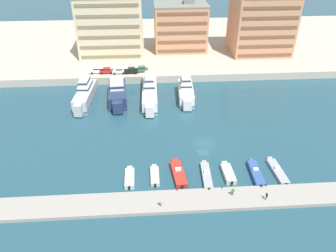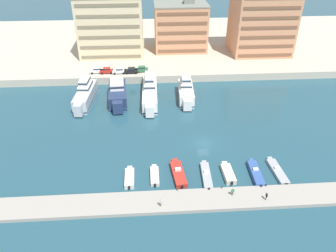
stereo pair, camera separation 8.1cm
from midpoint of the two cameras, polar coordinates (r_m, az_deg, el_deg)
The scene contains 28 objects.
ground_plane at distance 73.31m, azimuth 6.28°, elevation -2.98°, with size 400.00×400.00×0.00m, color #234C5B.
quay_promenade at distance 133.76m, azimuth 1.52°, elevation 14.21°, with size 180.00×70.00×2.28m, color #BCB29E.
pier_dock at distance 59.64m, azimuth 9.10°, elevation -12.49°, with size 120.00×5.26×0.69m, color #9E998E.
yacht_silver_far_left at distance 91.48m, azimuth -14.20°, elevation 5.38°, with size 4.91×17.32×8.19m.
yacht_navy_left at distance 90.56m, azimuth -8.75°, elevation 5.58°, with size 5.56×16.17×6.99m.
yacht_white_mid_left at distance 90.79m, azimuth -3.18°, elevation 6.13°, with size 4.25×21.85×8.22m.
yacht_white_center_left at distance 90.64m, azimuth 3.17°, elevation 6.03°, with size 4.59×14.94×8.04m.
motorboat_white_far_left at distance 63.29m, azimuth -6.68°, elevation -8.93°, with size 1.82×6.13×1.42m.
motorboat_cream_left at distance 63.58m, azimuth -2.30°, elevation -8.60°, with size 1.62×6.10×1.30m.
motorboat_red_mid_left at distance 63.89m, azimuth 1.82°, elevation -8.24°, with size 2.84×8.41×1.55m.
motorboat_grey_center_left at distance 63.87m, azimuth 6.71°, elevation -8.55°, with size 1.98×8.44×1.29m.
motorboat_cream_center at distance 64.89m, azimuth 10.43°, elevation -8.10°, with size 2.03×6.38×1.07m.
motorboat_blue_center_right at distance 66.09m, azimuth 15.04°, elevation -7.93°, with size 2.07×8.27×1.41m.
motorboat_grey_mid_right at distance 68.04m, azimuth 18.54°, elevation -7.46°, with size 2.23×8.55×1.17m.
car_white_far_left at distance 104.25m, azimuth -12.31°, elevation 9.50°, with size 4.19×2.10×1.80m.
car_red_left at distance 103.51m, azimuth -10.61°, elevation 9.53°, with size 4.15×2.03×1.80m.
car_white_mid_left at distance 102.69m, azimuth -8.47°, elevation 9.54°, with size 4.16×2.04×1.80m.
car_black_center_left at distance 102.43m, azimuth -6.41°, elevation 9.63°, with size 4.10×1.92×1.80m.
car_green_center at distance 103.16m, azimuth -4.62°, elevation 9.89°, with size 4.23×2.19×1.80m.
apartment_block_far_left at distance 117.96m, azimuth -9.87°, elevation 17.03°, with size 21.73×16.30×22.06m.
apartment_block_left at distance 121.09m, azimuth 2.23°, elevation 16.85°, with size 18.45×12.80×18.05m.
apartment_block_mid_left at distance 121.89m, azimuth 16.06°, elevation 17.22°, with size 20.33×16.02×23.87m.
pedestrian_near_edge at distance 59.62m, azimuth 11.24°, elevation -11.08°, with size 0.60×0.27×1.57m.
pedestrian_mid_deck at distance 56.66m, azimuth -1.27°, elevation -13.12°, with size 0.58×0.30×1.54m.
pedestrian_far_side at distance 60.16m, azimuth 16.82°, elevation -11.51°, with size 0.25×0.64×1.65m.
bollard_west at distance 59.85m, azimuth 1.66°, elevation -10.92°, with size 0.20×0.20×0.61m.
bollard_west_mid at distance 61.02m, azimuth 9.43°, elevation -10.43°, with size 0.20×0.20×0.61m.
bollard_east_mid at distance 63.24m, azimuth 16.76°, elevation -9.79°, with size 0.20×0.20×0.61m.
Camera 2 is at (-11.98, -59.14, 41.63)m, focal length 35.00 mm.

